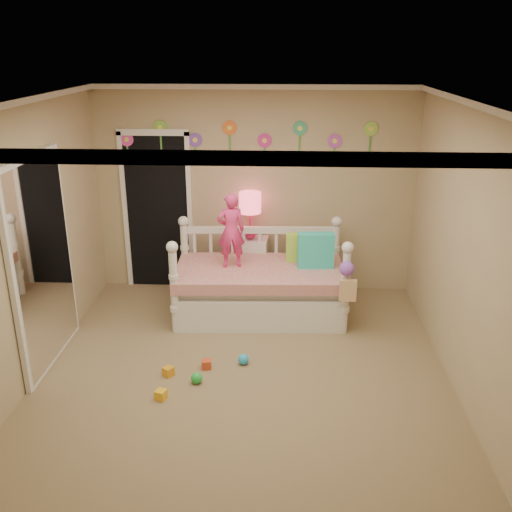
# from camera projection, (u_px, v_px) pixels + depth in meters

# --- Properties ---
(floor) EXTENTS (4.00, 4.50, 0.01)m
(floor) POSITION_uv_depth(u_px,v_px,m) (243.00, 379.00, 5.51)
(floor) COLOR #7F684C
(floor) RESTS_ON ground
(ceiling) EXTENTS (4.00, 4.50, 0.01)m
(ceiling) POSITION_uv_depth(u_px,v_px,m) (240.00, 102.00, 4.60)
(ceiling) COLOR white
(ceiling) RESTS_ON floor
(back_wall) EXTENTS (4.00, 0.01, 2.60)m
(back_wall) POSITION_uv_depth(u_px,v_px,m) (255.00, 191.00, 7.16)
(back_wall) COLOR tan
(back_wall) RESTS_ON floor
(left_wall) EXTENTS (0.01, 4.50, 2.60)m
(left_wall) POSITION_uv_depth(u_px,v_px,m) (21.00, 249.00, 5.15)
(left_wall) COLOR tan
(left_wall) RESTS_ON floor
(right_wall) EXTENTS (0.01, 4.50, 2.60)m
(right_wall) POSITION_uv_depth(u_px,v_px,m) (470.00, 257.00, 4.97)
(right_wall) COLOR tan
(right_wall) RESTS_ON floor
(crown_molding) EXTENTS (4.00, 4.50, 0.06)m
(crown_molding) POSITION_uv_depth(u_px,v_px,m) (240.00, 106.00, 4.61)
(crown_molding) COLOR white
(crown_molding) RESTS_ON ceiling
(daybed) EXTENTS (2.03, 1.15, 1.08)m
(daybed) POSITION_uv_depth(u_px,v_px,m) (260.00, 272.00, 6.67)
(daybed) COLOR white
(daybed) RESTS_ON floor
(pillow_turquoise) EXTENTS (0.42, 0.17, 0.41)m
(pillow_turquoise) POSITION_uv_depth(u_px,v_px,m) (316.00, 250.00, 6.57)
(pillow_turquoise) COLOR #27C5AD
(pillow_turquoise) RESTS_ON daybed
(pillow_lime) EXTENTS (0.36, 0.15, 0.34)m
(pillow_lime) POSITION_uv_depth(u_px,v_px,m) (301.00, 248.00, 6.77)
(pillow_lime) COLOR #A9DC43
(pillow_lime) RESTS_ON daybed
(child) EXTENTS (0.36, 0.28, 0.88)m
(child) POSITION_uv_depth(u_px,v_px,m) (231.00, 231.00, 6.51)
(child) COLOR #F33783
(child) RESTS_ON daybed
(nightstand) EXTENTS (0.46, 0.36, 0.73)m
(nightstand) POSITION_uv_depth(u_px,v_px,m) (250.00, 266.00, 7.32)
(nightstand) COLOR white
(nightstand) RESTS_ON floor
(table_lamp) EXTENTS (0.27, 0.27, 0.60)m
(table_lamp) POSITION_uv_depth(u_px,v_px,m) (250.00, 208.00, 7.06)
(table_lamp) COLOR #E31E69
(table_lamp) RESTS_ON nightstand
(closet_doorway) EXTENTS (0.90, 0.04, 2.07)m
(closet_doorway) POSITION_uv_depth(u_px,v_px,m) (157.00, 211.00, 7.30)
(closet_doorway) COLOR black
(closet_doorway) RESTS_ON back_wall
(flower_decals) EXTENTS (3.40, 0.02, 0.50)m
(flower_decals) POSITION_uv_depth(u_px,v_px,m) (247.00, 140.00, 6.93)
(flower_decals) COLOR #B2668C
(flower_decals) RESTS_ON back_wall
(mirror_closet) EXTENTS (0.07, 1.30, 2.10)m
(mirror_closet) POSITION_uv_depth(u_px,v_px,m) (43.00, 263.00, 5.52)
(mirror_closet) COLOR white
(mirror_closet) RESTS_ON left_wall
(hanging_bag) EXTENTS (0.20, 0.16, 0.36)m
(hanging_bag) POSITION_uv_depth(u_px,v_px,m) (346.00, 283.00, 6.07)
(hanging_bag) COLOR beige
(hanging_bag) RESTS_ON daybed
(toy_scatter) EXTENTS (1.26, 1.51, 0.11)m
(toy_scatter) POSITION_uv_depth(u_px,v_px,m) (199.00, 378.00, 5.42)
(toy_scatter) COLOR #996666
(toy_scatter) RESTS_ON floor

